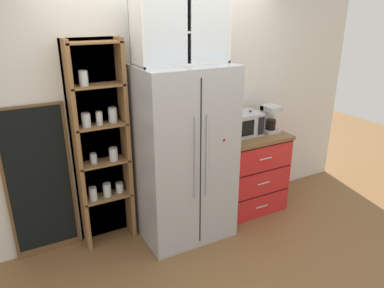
{
  "coord_description": "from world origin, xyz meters",
  "views": [
    {
      "loc": [
        -1.54,
        -3.01,
        2.28
      ],
      "look_at": [
        0.1,
        0.0,
        0.99
      ],
      "focal_mm": 33.78,
      "sensor_mm": 36.0,
      "label": 1
    }
  ],
  "objects_px": {
    "chalkboard_menu": "(40,183)",
    "mug_cream": "(251,131)",
    "refrigerator": "(183,154)",
    "bottle_green": "(250,124)",
    "mug_sage": "(254,133)",
    "coffee_maker": "(269,118)",
    "microwave": "(240,124)"
  },
  "relations": [
    {
      "from": "coffee_maker",
      "to": "bottle_green",
      "type": "xyz_separation_m",
      "value": [
        -0.26,
        0.02,
        -0.03
      ]
    },
    {
      "from": "microwave",
      "to": "mug_cream",
      "type": "bearing_deg",
      "value": -22.61
    },
    {
      "from": "coffee_maker",
      "to": "bottle_green",
      "type": "bearing_deg",
      "value": 175.81
    },
    {
      "from": "microwave",
      "to": "coffee_maker",
      "type": "distance_m",
      "value": 0.38
    },
    {
      "from": "microwave",
      "to": "coffee_maker",
      "type": "relative_size",
      "value": 1.42
    },
    {
      "from": "microwave",
      "to": "mug_cream",
      "type": "height_order",
      "value": "microwave"
    },
    {
      "from": "mug_cream",
      "to": "chalkboard_menu",
      "type": "bearing_deg",
      "value": 173.55
    },
    {
      "from": "microwave",
      "to": "bottle_green",
      "type": "bearing_deg",
      "value": -11.03
    },
    {
      "from": "chalkboard_menu",
      "to": "mug_cream",
      "type": "bearing_deg",
      "value": -6.45
    },
    {
      "from": "coffee_maker",
      "to": "refrigerator",
      "type": "bearing_deg",
      "value": -176.14
    },
    {
      "from": "refrigerator",
      "to": "microwave",
      "type": "relative_size",
      "value": 4.08
    },
    {
      "from": "coffee_maker",
      "to": "chalkboard_menu",
      "type": "xyz_separation_m",
      "value": [
        -2.5,
        0.25,
        -0.34
      ]
    },
    {
      "from": "mug_sage",
      "to": "bottle_green",
      "type": "height_order",
      "value": "bottle_green"
    },
    {
      "from": "coffee_maker",
      "to": "bottle_green",
      "type": "distance_m",
      "value": 0.27
    },
    {
      "from": "refrigerator",
      "to": "bottle_green",
      "type": "height_order",
      "value": "refrigerator"
    },
    {
      "from": "refrigerator",
      "to": "coffee_maker",
      "type": "relative_size",
      "value": 5.79
    },
    {
      "from": "mug_sage",
      "to": "chalkboard_menu",
      "type": "height_order",
      "value": "chalkboard_menu"
    },
    {
      "from": "bottle_green",
      "to": "mug_sage",
      "type": "bearing_deg",
      "value": -88.53
    },
    {
      "from": "coffee_maker",
      "to": "mug_sage",
      "type": "relative_size",
      "value": 2.93
    },
    {
      "from": "coffee_maker",
      "to": "chalkboard_menu",
      "type": "height_order",
      "value": "chalkboard_menu"
    },
    {
      "from": "refrigerator",
      "to": "bottle_green",
      "type": "relative_size",
      "value": 6.48
    },
    {
      "from": "refrigerator",
      "to": "bottle_green",
      "type": "bearing_deg",
      "value": 6.22
    },
    {
      "from": "coffee_maker",
      "to": "chalkboard_menu",
      "type": "distance_m",
      "value": 2.54
    },
    {
      "from": "microwave",
      "to": "mug_sage",
      "type": "xyz_separation_m",
      "value": [
        0.12,
        -0.11,
        -0.09
      ]
    },
    {
      "from": "microwave",
      "to": "chalkboard_menu",
      "type": "relative_size",
      "value": 0.29
    },
    {
      "from": "mug_cream",
      "to": "chalkboard_menu",
      "type": "relative_size",
      "value": 0.08
    },
    {
      "from": "mug_sage",
      "to": "mug_cream",
      "type": "xyz_separation_m",
      "value": [
        -0.0,
        0.06,
        0.0
      ]
    },
    {
      "from": "mug_cream",
      "to": "refrigerator",
      "type": "bearing_deg",
      "value": -175.49
    },
    {
      "from": "coffee_maker",
      "to": "bottle_green",
      "type": "height_order",
      "value": "coffee_maker"
    },
    {
      "from": "microwave",
      "to": "mug_sage",
      "type": "distance_m",
      "value": 0.19
    },
    {
      "from": "refrigerator",
      "to": "mug_sage",
      "type": "bearing_deg",
      "value": 0.43
    },
    {
      "from": "refrigerator",
      "to": "microwave",
      "type": "xyz_separation_m",
      "value": [
        0.78,
        0.12,
        0.17
      ]
    }
  ]
}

